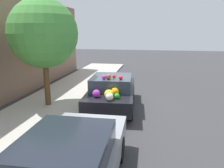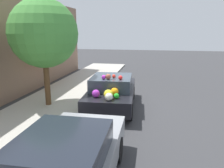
{
  "view_description": "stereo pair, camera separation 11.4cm",
  "coord_description": "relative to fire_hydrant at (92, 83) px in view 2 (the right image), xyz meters",
  "views": [
    {
      "loc": [
        -8.91,
        -1.69,
        3.25
      ],
      "look_at": [
        0.0,
        -0.02,
        1.04
      ],
      "focal_mm": 35.0,
      "sensor_mm": 36.0,
      "label": 1
    },
    {
      "loc": [
        -8.89,
        -1.8,
        3.25
      ],
      "look_at": [
        0.0,
        -0.02,
        1.04
      ],
      "focal_mm": 35.0,
      "sensor_mm": 36.0,
      "label": 2
    }
  ],
  "objects": [
    {
      "name": "ground_plane",
      "position": [
        -2.48,
        -1.59,
        -0.45
      ],
      "size": [
        60.0,
        60.0,
        0.0
      ],
      "primitive_type": "plane",
      "color": "#38383A"
    },
    {
      "name": "sidewalk_curb",
      "position": [
        -2.48,
        1.11,
        -0.4
      ],
      "size": [
        24.0,
        3.2,
        0.11
      ],
      "color": "#B2ADA3",
      "rests_on": "ground"
    },
    {
      "name": "building_facade",
      "position": [
        -2.29,
        3.33,
        2.03
      ],
      "size": [
        18.0,
        1.2,
        5.01
      ],
      "color": "#846651",
      "rests_on": "ground"
    },
    {
      "name": "street_tree",
      "position": [
        -2.97,
        1.15,
        2.69
      ],
      "size": [
        2.82,
        2.82,
        4.46
      ],
      "color": "brown",
      "rests_on": "sidewalk_curb"
    },
    {
      "name": "fire_hydrant",
      "position": [
        0.0,
        0.0,
        0.0
      ],
      "size": [
        0.2,
        0.2,
        0.7
      ],
      "color": "gold",
      "rests_on": "sidewalk_curb"
    },
    {
      "name": "art_car",
      "position": [
        -2.53,
        -1.61,
        0.29
      ],
      "size": [
        4.28,
        2.14,
        1.63
      ],
      "rotation": [
        0.0,
        0.0,
        0.07
      ],
      "color": "black",
      "rests_on": "ground"
    },
    {
      "name": "parked_car_plain",
      "position": [
        -7.84,
        -1.75,
        0.27
      ],
      "size": [
        4.33,
        1.95,
        1.37
      ],
      "rotation": [
        0.0,
        0.0,
        0.02
      ],
      "color": "gray",
      "rests_on": "ground"
    }
  ]
}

